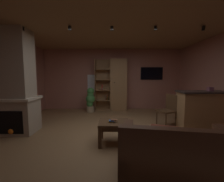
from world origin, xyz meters
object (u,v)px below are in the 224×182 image
object	(u,v)px
coffee_table	(114,126)
leather_couch	(177,158)
table_book_2	(114,120)
tissue_box	(210,89)
potted_floor_plant	(90,100)
table_book_1	(111,121)
table_book_0	(111,122)
bookshelf_cabinet	(116,85)
kitchen_bar_counter	(206,111)
wall_mounted_tv	(152,73)
dining_chair	(168,108)
stone_fireplace	(17,87)

from	to	relation	value
coffee_table	leather_couch	bearing A→B (deg)	-52.50
leather_couch	table_book_2	distance (m)	1.42
tissue_box	potted_floor_plant	world-z (taller)	tissue_box
table_book_1	table_book_0	bearing A→B (deg)	154.51
bookshelf_cabinet	leather_couch	size ratio (longest dim) A/B	1.25
table_book_0	kitchen_bar_counter	bearing A→B (deg)	17.64
table_book_1	potted_floor_plant	size ratio (longest dim) A/B	0.11
wall_mounted_tv	tissue_box	bearing A→B (deg)	-71.83
coffee_table	table_book_2	distance (m)	0.15
table_book_2	wall_mounted_tv	size ratio (longest dim) A/B	0.13
tissue_box	dining_chair	size ratio (longest dim) A/B	0.13
dining_chair	potted_floor_plant	xyz separation A→B (m)	(-2.49, 1.77, -0.03)
tissue_box	potted_floor_plant	size ratio (longest dim) A/B	0.12
coffee_table	table_book_0	size ratio (longest dim) A/B	6.35
stone_fireplace	kitchen_bar_counter	distance (m)	4.93
table_book_0	dining_chair	world-z (taller)	dining_chair
coffee_table	table_book_1	bearing A→B (deg)	-137.25
leather_couch	coffee_table	distance (m)	1.44
stone_fireplace	bookshelf_cabinet	bearing A→B (deg)	44.78
bookshelf_cabinet	potted_floor_plant	bearing A→B (deg)	-162.06
stone_fireplace	leather_couch	bearing A→B (deg)	-28.00
kitchen_bar_counter	dining_chair	world-z (taller)	kitchen_bar_counter
kitchen_bar_counter	table_book_2	size ratio (longest dim) A/B	11.80
leather_couch	table_book_2	size ratio (longest dim) A/B	13.78
table_book_2	wall_mounted_tv	xyz separation A→B (m)	(1.67, 3.44, 1.03)
bookshelf_cabinet	table_book_1	bearing A→B (deg)	-93.53
stone_fireplace	kitchen_bar_counter	bearing A→B (deg)	1.57
table_book_2	dining_chair	size ratio (longest dim) A/B	0.14
kitchen_bar_counter	stone_fireplace	bearing A→B (deg)	-178.43
bookshelf_cabinet	leather_couch	world-z (taller)	bookshelf_cabinet
potted_floor_plant	wall_mounted_tv	size ratio (longest dim) A/B	1.04
coffee_table	table_book_2	world-z (taller)	table_book_2
dining_chair	wall_mounted_tv	world-z (taller)	wall_mounted_tv
coffee_table	potted_floor_plant	size ratio (longest dim) A/B	0.66
table_book_0	coffee_table	bearing A→B (deg)	33.96
table_book_1	tissue_box	bearing A→B (deg)	17.76
kitchen_bar_counter	table_book_2	bearing A→B (deg)	-161.95
table_book_2	dining_chair	distance (m)	1.92
table_book_2	bookshelf_cabinet	bearing A→B (deg)	87.48
table_book_0	tissue_box	bearing A→B (deg)	17.57
table_book_0	wall_mounted_tv	bearing A→B (deg)	63.16
kitchen_bar_counter	tissue_box	world-z (taller)	tissue_box
bookshelf_cabinet	wall_mounted_tv	size ratio (longest dim) A/B	2.27
leather_couch	wall_mounted_tv	distance (m)	4.77
leather_couch	table_book_0	xyz separation A→B (m)	(-0.94, 1.09, 0.18)
stone_fireplace	table_book_1	world-z (taller)	stone_fireplace
stone_fireplace	table_book_0	world-z (taller)	stone_fireplace
bookshelf_cabinet	kitchen_bar_counter	xyz separation A→B (m)	(2.31, -2.43, -0.53)
coffee_table	table_book_0	distance (m)	0.13
leather_couch	wall_mounted_tv	size ratio (longest dim) A/B	1.81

